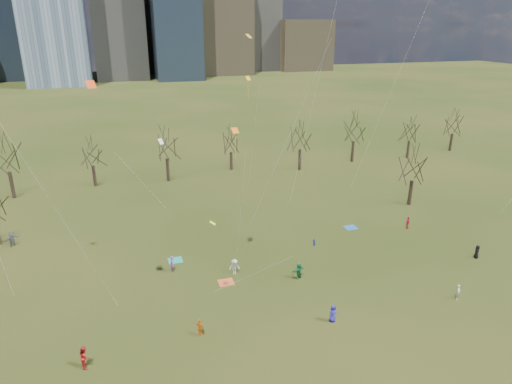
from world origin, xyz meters
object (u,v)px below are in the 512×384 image
object	(u,v)px
blanket_teal	(175,260)
blanket_navy	(351,227)
person_1	(458,292)
person_2	(85,357)
blanket_crimson	(226,282)
person_4	(200,328)
person_0	(333,313)

from	to	relation	value
blanket_teal	blanket_navy	size ratio (longest dim) A/B	1.00
blanket_teal	person_1	world-z (taller)	person_1
person_2	blanket_crimson	bearing A→B (deg)	-60.22
person_4	person_2	bearing A→B (deg)	60.67
person_0	person_2	xyz separation A→B (m)	(-21.20, 0.61, 0.10)
blanket_navy	blanket_teal	bearing A→B (deg)	-175.22
person_1	person_4	bearing A→B (deg)	133.49
person_1	person_4	world-z (taller)	person_1
blanket_teal	person_4	bearing A→B (deg)	-89.29
blanket_crimson	person_1	xyz separation A→B (m)	(20.96, -9.83, 0.78)
blanket_navy	person_2	distance (m)	36.96
blanket_navy	person_4	world-z (taller)	person_4
blanket_teal	person_2	xyz separation A→B (m)	(-9.20, -15.16, 0.93)
blanket_teal	blanket_navy	xyz separation A→B (m)	(23.55, 1.97, 0.00)
person_0	person_1	distance (m)	13.36
blanket_teal	person_0	world-z (taller)	person_0
blanket_navy	person_0	world-z (taller)	person_0
person_2	person_4	distance (m)	9.43
blanket_teal	person_4	size ratio (longest dim) A/B	1.01
blanket_teal	person_1	distance (m)	30.11
blanket_navy	person_4	distance (m)	28.38
blanket_crimson	person_0	xyz separation A→B (m)	(7.61, -9.39, 0.83)
blanket_teal	person_0	xyz separation A→B (m)	(12.01, -15.77, 0.83)
blanket_crimson	person_0	distance (m)	12.11
person_4	blanket_navy	bearing A→B (deg)	-91.23
person_2	person_4	world-z (taller)	person_2
blanket_teal	person_1	bearing A→B (deg)	-32.59
person_2	person_0	bearing A→B (deg)	-94.72
blanket_teal	person_4	distance (m)	14.13
person_2	person_4	bearing A→B (deg)	-86.67
person_2	blanket_teal	bearing A→B (deg)	-34.32
blanket_teal	blanket_navy	bearing A→B (deg)	4.78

